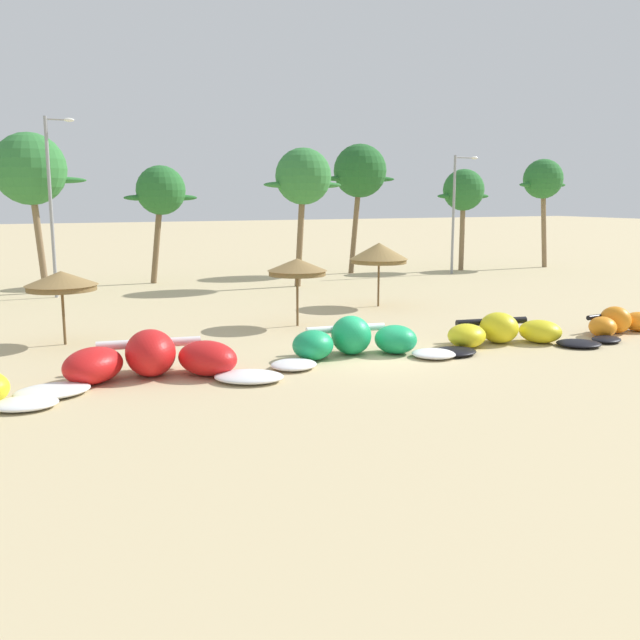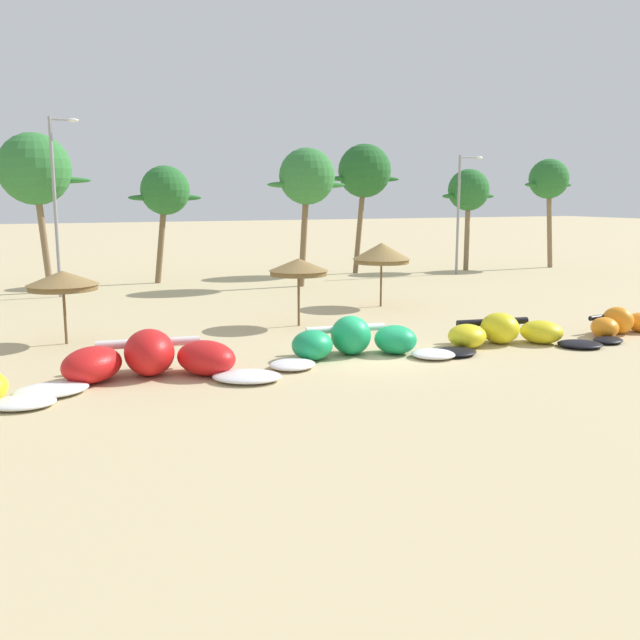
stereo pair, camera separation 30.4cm
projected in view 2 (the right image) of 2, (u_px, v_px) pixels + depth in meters
ground_plane at (374, 356)px, 23.62m from camera, size 260.00×260.00×0.00m
kite_left at (150, 361)px, 20.71m from camera, size 7.71×4.12×1.39m
kite_left_of_center at (354, 342)px, 23.53m from camera, size 6.69×3.36×1.32m
kite_center at (505, 333)px, 25.33m from camera, size 6.72×3.60×1.13m
kite_right_of_center at (624, 325)px, 27.25m from camera, size 5.13×2.60×1.05m
beach_umbrella_near_van at (63, 280)px, 25.24m from camera, size 2.55×2.55×2.68m
beach_umbrella_middle at (299, 267)px, 28.80m from camera, size 2.46×2.46×2.80m
beach_umbrella_near_palms at (381, 253)px, 33.91m from camera, size 2.82×2.82×3.10m
palm_left at (35, 170)px, 38.07m from camera, size 5.83×3.88×8.71m
palm_left_of_gap at (165, 192)px, 42.96m from camera, size 4.50×3.00×7.17m
palm_center_left at (307, 178)px, 41.11m from camera, size 4.95×3.30×8.11m
palm_center_right at (364, 172)px, 48.21m from camera, size 5.46×3.64×8.85m
palm_right_of_gap at (469, 191)px, 50.13m from camera, size 4.42×2.95×7.23m
palm_right at (549, 180)px, 51.88m from camera, size 4.36×2.91×8.04m
lamppost_west at (57, 199)px, 36.74m from camera, size 1.52×0.24×9.35m
lamppost_west_center at (461, 207)px, 48.06m from camera, size 1.95×0.24×8.06m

